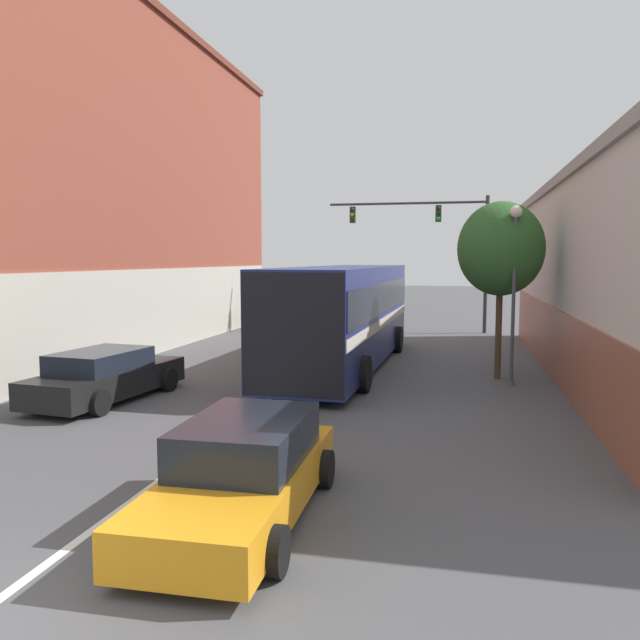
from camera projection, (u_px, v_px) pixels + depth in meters
name	position (u px, v px, depth m)	size (l,w,h in m)	color
lane_center_line	(312.00, 368.00, 20.48)	(0.14, 42.55, 0.01)	silver
building_left_brick	(97.00, 185.00, 25.86)	(7.52, 22.10, 13.03)	brown
bus	(344.00, 311.00, 20.46)	(3.16, 12.10, 3.32)	navy
hatchback_foreground	(244.00, 472.00, 8.62)	(2.03, 4.59, 1.35)	orange
parked_car_left_near	(295.00, 314.00, 32.76)	(2.49, 4.62, 1.41)	silver
parked_car_left_mid	(106.00, 376.00, 15.72)	(2.36, 4.76, 1.30)	black
traffic_signal_gantry	(439.00, 235.00, 30.16)	(7.72, 0.36, 6.58)	#333338
street_lamp	(514.00, 278.00, 17.40)	(0.34, 0.34, 5.04)	#47474C
street_tree_near	(501.00, 249.00, 18.30)	(2.51, 2.26, 5.25)	#4C3823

